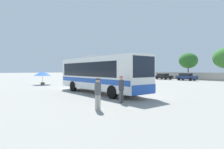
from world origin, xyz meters
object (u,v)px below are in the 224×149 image
object	(u,v)px
coach_bus_white_blue	(99,73)
parked_car_second_dark_blue	(186,77)
attendant_by_bus_door	(121,88)
roadside_tree_left	(188,61)
vendor_umbrella_near_gate_blue	(43,74)
passenger_waiting_on_apron	(98,92)
parked_car_leftmost_black	(163,76)

from	to	relation	value
coach_bus_white_blue	parked_car_second_dark_blue	xyz separation A→B (m)	(-7.15, 26.69, -1.14)
attendant_by_bus_door	coach_bus_white_blue	bearing A→B (deg)	162.29
coach_bus_white_blue	parked_car_second_dark_blue	bearing A→B (deg)	105.00
parked_car_second_dark_blue	roadside_tree_left	bearing A→B (deg)	119.11
vendor_umbrella_near_gate_blue	passenger_waiting_on_apron	bearing A→B (deg)	-7.97
passenger_waiting_on_apron	roadside_tree_left	distance (m)	44.04
coach_bus_white_blue	vendor_umbrella_near_gate_blue	distance (m)	13.72
vendor_umbrella_near_gate_blue	parked_car_leftmost_black	world-z (taller)	vendor_umbrella_near_gate_blue
passenger_waiting_on_apron	parked_car_second_dark_blue	xyz separation A→B (m)	(-13.61, 30.88, -0.19)
attendant_by_bus_door	passenger_waiting_on_apron	world-z (taller)	attendant_by_bus_door
passenger_waiting_on_apron	vendor_umbrella_near_gate_blue	distance (m)	20.32
parked_car_leftmost_black	roadside_tree_left	world-z (taller)	roadside_tree_left
vendor_umbrella_near_gate_blue	parked_car_leftmost_black	distance (m)	27.78
coach_bus_white_blue	passenger_waiting_on_apron	distance (m)	7.76
coach_bus_white_blue	parked_car_leftmost_black	size ratio (longest dim) A/B	2.84
attendant_by_bus_door	vendor_umbrella_near_gate_blue	size ratio (longest dim) A/B	0.71
attendant_by_bus_door	passenger_waiting_on_apron	bearing A→B (deg)	-69.61
coach_bus_white_blue	passenger_waiting_on_apron	xyz separation A→B (m)	(6.46, -4.19, -0.94)
attendant_by_bus_door	parked_car_leftmost_black	distance (m)	33.66
coach_bus_white_blue	roadside_tree_left	xyz separation A→B (m)	(-12.10, 35.57, 2.78)
attendant_by_bus_door	parked_car_leftmost_black	xyz separation A→B (m)	(-18.46, 28.15, -0.27)
passenger_waiting_on_apron	parked_car_second_dark_blue	bearing A→B (deg)	113.79
parked_car_second_dark_blue	passenger_waiting_on_apron	bearing A→B (deg)	-66.21
passenger_waiting_on_apron	parked_car_leftmost_black	distance (m)	36.18
parked_car_leftmost_black	roadside_tree_left	bearing A→B (deg)	85.01
attendant_by_bus_door	passenger_waiting_on_apron	xyz separation A→B (m)	(0.90, -2.42, -0.02)
parked_car_second_dark_blue	roadside_tree_left	world-z (taller)	roadside_tree_left
passenger_waiting_on_apron	attendant_by_bus_door	bearing A→B (deg)	110.39
roadside_tree_left	coach_bus_white_blue	bearing A→B (deg)	-71.22
vendor_umbrella_near_gate_blue	coach_bus_white_blue	bearing A→B (deg)	5.77
passenger_waiting_on_apron	roadside_tree_left	size ratio (longest dim) A/B	0.26
coach_bus_white_blue	roadside_tree_left	bearing A→B (deg)	108.78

